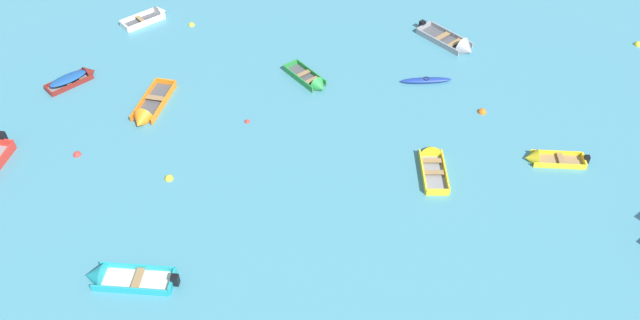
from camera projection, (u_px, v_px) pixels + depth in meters
The scene contains 15 objects.
rowboat_yellow_far_right at pixel (432, 159), 31.96m from camera, with size 1.91×3.50×1.08m.
kayak_deep_blue_back_row_left at pixel (426, 80), 36.87m from camera, with size 3.01×1.37×0.29m.
rowboat_orange_center at pixel (146, 113), 34.60m from camera, with size 1.42×4.16×1.16m.
rowboat_green_foreground_center at pixel (313, 82), 36.66m from camera, with size 3.18×2.74×0.97m.
rowboat_turquoise_near_right at pixel (112, 278), 26.68m from camera, with size 4.11×1.82×1.14m.
rowboat_white_midfield_left at pixel (153, 16), 42.03m from camera, with size 2.70×3.19×1.06m.
rowboat_maroon_back_row_right at pixel (76, 77), 36.91m from camera, with size 2.39×3.03×0.91m.
rowboat_grey_midfield_right at pixel (457, 45), 39.47m from camera, with size 4.06×3.36×1.30m.
rowboat_yellow_outer_left at pixel (543, 159), 32.01m from camera, with size 3.24×1.50×0.93m.
mooring_buoy_far_field at pixel (169, 179), 31.18m from camera, with size 0.43×0.43×0.43m, color yellow.
mooring_buoy_trailing at pixel (247, 122), 34.34m from camera, with size 0.28×0.28×0.28m, color red.
mooring_buoy_midfield at pixel (192, 25), 41.48m from camera, with size 0.40×0.40×0.40m, color yellow.
mooring_buoy_central at pixel (638, 45), 39.79m from camera, with size 0.47×0.47×0.47m, color yellow.
mooring_buoy_near_foreground at pixel (482, 112), 34.94m from camera, with size 0.47×0.47×0.47m, color orange.
mooring_buoy_between_boats_left at pixel (77, 155), 32.43m from camera, with size 0.40×0.40×0.40m, color red.
Camera 1 is at (5.69, -3.07, 22.20)m, focal length 35.32 mm.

